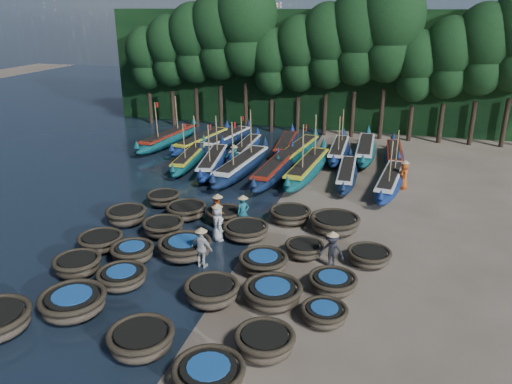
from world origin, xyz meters
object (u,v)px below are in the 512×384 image
(coracle_6, at_px, (122,277))
(coracle_23, at_px, (290,215))
(long_boat_5, at_px, (275,169))
(coracle_24, at_px, (335,223))
(coracle_15, at_px, (126,215))
(fisherman_2, at_px, (218,211))
(long_boat_15, at_px, (339,150))
(fisherman_5, at_px, (234,156))
(coracle_7, at_px, (212,292))
(long_boat_16, at_px, (365,150))
(long_boat_2, at_px, (190,158))
(long_boat_4, at_px, (242,166))
(coracle_22, at_px, (225,215))
(coracle_8, at_px, (273,293))
(coracle_14, at_px, (333,282))
(long_boat_13, at_px, (286,145))
(coracle_13, at_px, (263,262))
(long_boat_3, at_px, (213,162))
(long_boat_17, at_px, (394,155))
(long_boat_10, at_px, (202,141))
(fisherman_1, at_px, (243,211))
(long_boat_12, at_px, (246,148))
(coracle_1, at_px, (73,303))
(long_boat_9, at_px, (168,138))
(fisherman_0, at_px, (218,222))
(fisherman_6, at_px, (404,175))
(long_boat_8, at_px, (390,181))
(coracle_9, at_px, (324,314))
(long_boat_7, at_px, (346,174))
(coracle_21, at_px, (186,210))
(coracle_3, at_px, (209,374))
(coracle_10, at_px, (101,241))
(coracle_12, at_px, (185,247))
(coracle_11, at_px, (132,252))
(coracle_5, at_px, (77,265))
(coracle_2, at_px, (141,340))
(fisherman_4, at_px, (202,247))
(long_boat_6, at_px, (307,168))
(fisherman_3, at_px, (332,250))
(coracle_18, at_px, (304,249))
(long_boat_11, at_px, (227,140))

(coracle_6, height_order, coracle_23, coracle_23)
(long_boat_5, bearing_deg, coracle_24, -52.75)
(coracle_15, distance_m, fisherman_2, 4.65)
(long_boat_15, height_order, fisherman_5, long_boat_15)
(coracle_7, xyz_separation_m, long_boat_16, (3.95, 20.66, 0.11))
(long_boat_2, xyz_separation_m, long_boat_4, (4.00, -0.88, 0.09))
(coracle_22, xyz_separation_m, coracle_23, (3.16, 0.95, 0.00))
(coracle_8, bearing_deg, long_boat_15, 90.16)
(coracle_8, xyz_separation_m, coracle_14, (1.99, 1.49, -0.07))
(coracle_8, xyz_separation_m, fisherman_5, (-6.52, 15.27, 0.34))
(coracle_6, bearing_deg, long_boat_13, 84.67)
(coracle_13, distance_m, long_boat_3, 13.96)
(long_boat_15, relative_size, long_boat_17, 1.03)
(long_boat_10, distance_m, fisherman_1, 14.96)
(long_boat_10, bearing_deg, fisherman_1, -50.51)
(long_boat_12, relative_size, long_boat_15, 0.95)
(coracle_1, xyz_separation_m, fisherman_2, (2.37, 8.43, 0.41))
(coracle_13, distance_m, long_boat_9, 20.89)
(fisherman_0, bearing_deg, fisherman_6, -75.81)
(long_boat_8, distance_m, fisherman_6, 0.92)
(coracle_9, height_order, long_boat_7, long_boat_7)
(coracle_21, distance_m, fisherman_2, 2.08)
(coracle_24, height_order, fisherman_5, fisherman_5)
(coracle_3, xyz_separation_m, coracle_22, (-3.40, 11.04, 0.00))
(coracle_10, bearing_deg, coracle_12, 5.57)
(coracle_3, relative_size, coracle_11, 1.22)
(coracle_5, distance_m, coracle_21, 6.81)
(coracle_5, bearing_deg, fisherman_5, 83.95)
(coracle_2, relative_size, fisherman_6, 1.37)
(coracle_3, xyz_separation_m, coracle_12, (-3.83, 7.07, 0.06))
(coracle_8, relative_size, coracle_24, 0.89)
(long_boat_10, bearing_deg, coracle_15, -73.56)
(coracle_14, height_order, long_boat_8, long_boat_8)
(long_boat_12, xyz_separation_m, fisherman_4, (3.20, -16.56, 0.42))
(long_boat_5, bearing_deg, coracle_9, -66.47)
(coracle_11, xyz_separation_m, fisherman_0, (2.78, 2.98, 0.49))
(coracle_5, xyz_separation_m, coracle_9, (10.15, -0.55, -0.07))
(long_boat_10, bearing_deg, long_boat_13, 17.80)
(coracle_1, bearing_deg, long_boat_13, 83.45)
(coracle_2, distance_m, coracle_15, 10.26)
(coracle_22, xyz_separation_m, long_boat_3, (-3.64, 7.95, 0.13))
(coracle_21, distance_m, long_boat_17, 16.46)
(coracle_12, bearing_deg, coracle_15, 150.06)
(long_boat_6, bearing_deg, coracle_13, -83.07)
(long_boat_3, xyz_separation_m, long_boat_12, (1.05, 4.05, -0.04))
(coracle_3, relative_size, fisherman_3, 1.43)
(long_boat_10, relative_size, fisherman_4, 4.30)
(long_boat_3, xyz_separation_m, long_boat_9, (-5.46, 4.71, 0.04))
(coracle_18, distance_m, long_boat_11, 18.57)
(coracle_7, xyz_separation_m, coracle_23, (1.21, 7.91, -0.05))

